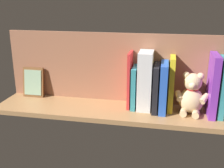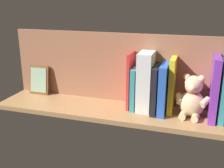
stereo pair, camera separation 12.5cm
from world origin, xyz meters
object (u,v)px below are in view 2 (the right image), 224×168
(book_0, at_px, (223,91))
(teddy_bear, at_px, (192,98))
(dictionary_thick_white, at_px, (146,82))
(picture_frame_leaning, at_px, (39,80))

(book_0, height_order, teddy_bear, book_0)
(book_0, bearing_deg, teddy_bear, 3.09)
(book_0, relative_size, dictionary_thick_white, 0.96)
(book_0, distance_m, teddy_bear, 0.13)
(book_0, bearing_deg, dictionary_thick_white, -1.70)
(book_0, xyz_separation_m, dictionary_thick_white, (0.32, -0.01, 0.01))
(teddy_bear, xyz_separation_m, picture_frame_leaning, (0.78, -0.06, -0.01))
(dictionary_thick_white, xyz_separation_m, picture_frame_leaning, (0.58, -0.04, -0.06))
(book_0, distance_m, dictionary_thick_white, 0.32)
(teddy_bear, relative_size, dictionary_thick_white, 0.70)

